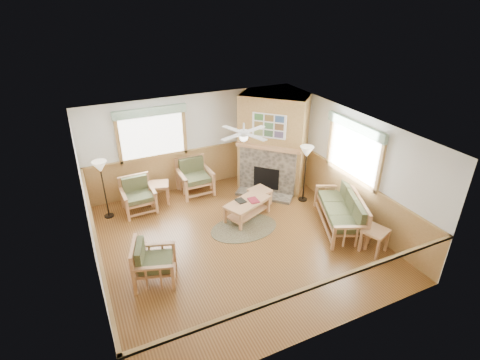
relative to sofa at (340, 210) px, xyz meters
name	(u,v)px	position (x,y,z in m)	size (l,w,h in m)	color
floor	(237,240)	(-2.48, 0.52, -0.45)	(6.00, 6.00, 0.01)	brown
ceiling	(237,129)	(-2.48, 0.52, 2.25)	(6.00, 6.00, 0.01)	white
wall_back	(192,142)	(-2.48, 3.52, 0.90)	(6.00, 0.02, 2.70)	silver
wall_front	(320,275)	(-2.48, -2.48, 0.90)	(6.00, 0.02, 2.70)	silver
wall_left	(90,222)	(-5.48, 0.52, 0.90)	(0.02, 6.00, 2.70)	silver
wall_right	(348,164)	(0.52, 0.52, 0.90)	(0.02, 6.00, 2.70)	silver
wainscot	(237,220)	(-2.48, 0.52, 0.10)	(6.00, 6.00, 1.10)	#A07841
fireplace	(273,142)	(-0.43, 2.57, 0.90)	(2.20, 2.20, 2.70)	#A07841
window_back	(149,106)	(-3.58, 3.48, 2.08)	(1.90, 0.16, 1.50)	white
window_right	(359,121)	(0.48, 0.32, 2.08)	(0.16, 1.90, 1.50)	white
ceiling_fan	(244,125)	(-2.18, 0.82, 2.21)	(1.24, 1.24, 0.36)	white
sofa	(340,210)	(0.00, 0.00, 0.00)	(0.80, 1.95, 0.90)	tan
armchair_back_left	(138,196)	(-4.25, 2.76, 0.00)	(0.79, 0.79, 0.89)	tan
armchair_back_right	(195,177)	(-2.61, 3.07, 0.04)	(0.87, 0.87, 0.97)	tan
armchair_left	(155,262)	(-4.50, 0.01, -0.01)	(0.79, 0.79, 0.88)	tan
coffee_table	(247,209)	(-1.85, 1.29, -0.21)	(1.19, 0.59, 0.48)	tan
end_table_chairs	(160,193)	(-3.66, 2.98, -0.16)	(0.51, 0.49, 0.57)	tan
end_table_sofa	(374,240)	(0.07, -1.12, -0.17)	(0.50, 0.48, 0.56)	tan
footstool	(260,197)	(-1.25, 1.75, -0.23)	(0.50, 0.50, 0.43)	tan
braided_rug	(244,228)	(-2.14, 0.88, -0.44)	(1.68, 1.68, 0.01)	#4C452E
floor_lamp_left	(104,190)	(-5.03, 2.83, 0.33)	(0.36, 0.36, 1.55)	black
floor_lamp_right	(305,174)	(-0.08, 1.43, 0.34)	(0.36, 0.36, 1.59)	black
book_red	(254,200)	(-1.70, 1.24, 0.06)	(0.22, 0.30, 0.03)	maroon
book_dark	(241,200)	(-2.00, 1.36, 0.05)	(0.20, 0.27, 0.03)	black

